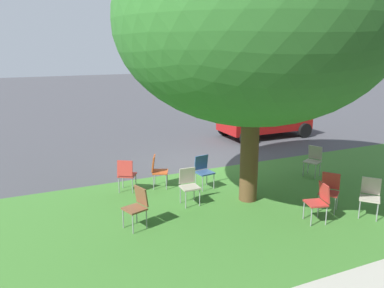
{
  "coord_description": "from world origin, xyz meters",
  "views": [
    {
      "loc": [
        5.18,
        10.5,
        3.75
      ],
      "look_at": [
        1.07,
        1.51,
        1.23
      ],
      "focal_mm": 36.66,
      "sensor_mm": 36.0,
      "label": 1
    }
  ],
  "objects_px": {
    "chair_5": "(319,199)",
    "chair_6": "(137,204)",
    "chair_4": "(313,159)",
    "chair_0": "(203,169)",
    "chair_3": "(126,173)",
    "street_tree": "(254,21)",
    "chair_7": "(158,169)",
    "chair_1": "(330,189)",
    "chair_8": "(189,183)",
    "parked_car": "(266,117)",
    "chair_9": "(370,194)"
  },
  "relations": [
    {
      "from": "chair_0",
      "to": "chair_3",
      "type": "relative_size",
      "value": 1.0
    },
    {
      "from": "chair_8",
      "to": "chair_9",
      "type": "distance_m",
      "value": 4.1
    },
    {
      "from": "chair_0",
      "to": "chair_9",
      "type": "bearing_deg",
      "value": 129.15
    },
    {
      "from": "chair_5",
      "to": "chair_7",
      "type": "distance_m",
      "value": 4.22
    },
    {
      "from": "parked_car",
      "to": "street_tree",
      "type": "bearing_deg",
      "value": 51.79
    },
    {
      "from": "street_tree",
      "to": "chair_4",
      "type": "distance_m",
      "value": 4.68
    },
    {
      "from": "street_tree",
      "to": "chair_9",
      "type": "distance_m",
      "value": 4.63
    },
    {
      "from": "chair_1",
      "to": "parked_car",
      "type": "relative_size",
      "value": 0.24
    },
    {
      "from": "street_tree",
      "to": "chair_5",
      "type": "relative_size",
      "value": 7.48
    },
    {
      "from": "chair_8",
      "to": "chair_9",
      "type": "xyz_separation_m",
      "value": [
        -3.38,
        2.32,
        0.0
      ]
    },
    {
      "from": "chair_1",
      "to": "parked_car",
      "type": "distance_m",
      "value": 7.54
    },
    {
      "from": "chair_5",
      "to": "chair_6",
      "type": "xyz_separation_m",
      "value": [
        3.63,
        -1.37,
        0.0
      ]
    },
    {
      "from": "chair_1",
      "to": "chair_8",
      "type": "distance_m",
      "value": 3.27
    },
    {
      "from": "chair_5",
      "to": "chair_9",
      "type": "relative_size",
      "value": 1.0
    },
    {
      "from": "chair_1",
      "to": "chair_5",
      "type": "bearing_deg",
      "value": 30.77
    },
    {
      "from": "chair_1",
      "to": "chair_4",
      "type": "xyz_separation_m",
      "value": [
        -1.36,
        -2.09,
        0.0
      ]
    },
    {
      "from": "chair_3",
      "to": "chair_8",
      "type": "distance_m",
      "value": 1.8
    },
    {
      "from": "chair_3",
      "to": "chair_9",
      "type": "distance_m",
      "value": 5.85
    },
    {
      "from": "chair_3",
      "to": "chair_5",
      "type": "xyz_separation_m",
      "value": [
        -3.29,
        3.47,
        0.0
      ]
    },
    {
      "from": "street_tree",
      "to": "chair_6",
      "type": "distance_m",
      "value": 4.75
    },
    {
      "from": "chair_7",
      "to": "chair_8",
      "type": "xyz_separation_m",
      "value": [
        -0.3,
        1.36,
        0.0
      ]
    },
    {
      "from": "chair_1",
      "to": "chair_3",
      "type": "relative_size",
      "value": 1.0
    },
    {
      "from": "street_tree",
      "to": "chair_9",
      "type": "height_order",
      "value": "street_tree"
    },
    {
      "from": "chair_0",
      "to": "street_tree",
      "type": "bearing_deg",
      "value": 117.36
    },
    {
      "from": "chair_4",
      "to": "chair_6",
      "type": "distance_m",
      "value": 5.77
    },
    {
      "from": "chair_9",
      "to": "chair_3",
      "type": "bearing_deg",
      "value": -39.27
    },
    {
      "from": "chair_6",
      "to": "chair_8",
      "type": "relative_size",
      "value": 1.0
    },
    {
      "from": "street_tree",
      "to": "chair_7",
      "type": "distance_m",
      "value": 4.47
    },
    {
      "from": "chair_0",
      "to": "parked_car",
      "type": "relative_size",
      "value": 0.24
    },
    {
      "from": "chair_0",
      "to": "chair_3",
      "type": "height_order",
      "value": "same"
    },
    {
      "from": "chair_0",
      "to": "chair_4",
      "type": "bearing_deg",
      "value": 172.53
    },
    {
      "from": "chair_5",
      "to": "chair_8",
      "type": "distance_m",
      "value": 2.98
    },
    {
      "from": "chair_8",
      "to": "parked_car",
      "type": "bearing_deg",
      "value": -138.25
    },
    {
      "from": "chair_4",
      "to": "chair_7",
      "type": "bearing_deg",
      "value": -12.16
    },
    {
      "from": "chair_5",
      "to": "chair_6",
      "type": "relative_size",
      "value": 1.0
    },
    {
      "from": "chair_0",
      "to": "parked_car",
      "type": "xyz_separation_m",
      "value": [
        -5.03,
        -4.37,
        0.32
      ]
    },
    {
      "from": "chair_3",
      "to": "parked_car",
      "type": "relative_size",
      "value": 0.24
    },
    {
      "from": "chair_0",
      "to": "chair_1",
      "type": "relative_size",
      "value": 1.0
    },
    {
      "from": "chair_3",
      "to": "chair_7",
      "type": "relative_size",
      "value": 1.0
    },
    {
      "from": "chair_4",
      "to": "chair_1",
      "type": "bearing_deg",
      "value": 56.86
    },
    {
      "from": "chair_3",
      "to": "chair_5",
      "type": "distance_m",
      "value": 4.78
    },
    {
      "from": "chair_6",
      "to": "chair_8",
      "type": "height_order",
      "value": "same"
    },
    {
      "from": "chair_0",
      "to": "chair_1",
      "type": "distance_m",
      "value": 3.22
    },
    {
      "from": "chair_8",
      "to": "chair_4",
      "type": "bearing_deg",
      "value": -174.52
    },
    {
      "from": "chair_6",
      "to": "chair_5",
      "type": "bearing_deg",
      "value": 159.35
    },
    {
      "from": "chair_8",
      "to": "parked_car",
      "type": "distance_m",
      "value": 7.83
    },
    {
      "from": "chair_8",
      "to": "chair_1",
      "type": "bearing_deg",
      "value": 148.93
    },
    {
      "from": "chair_6",
      "to": "parked_car",
      "type": "distance_m",
      "value": 9.43
    },
    {
      "from": "street_tree",
      "to": "chair_8",
      "type": "height_order",
      "value": "street_tree"
    },
    {
      "from": "chair_7",
      "to": "chair_9",
      "type": "bearing_deg",
      "value": 134.97
    }
  ]
}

